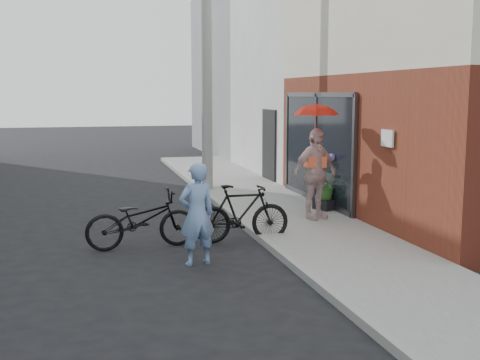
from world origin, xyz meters
name	(u,v)px	position (x,y,z in m)	size (l,w,h in m)	color
ground	(216,253)	(0.00, 0.00, 0.00)	(80.00, 80.00, 0.00)	black
sidewalk	(295,219)	(2.10, 2.00, 0.06)	(2.20, 24.00, 0.12)	gray
curb	(240,222)	(0.94, 2.00, 0.06)	(0.12, 24.00, 0.12)	#9E9E99
plaster_building	(370,66)	(7.20, 9.00, 3.50)	(8.00, 6.00, 7.00)	white
east_building_far	(297,73)	(7.20, 16.00, 3.50)	(8.00, 8.00, 7.00)	gray
utility_pole	(207,58)	(1.10, 6.00, 3.50)	(0.28, 0.28, 7.00)	#9E9E99
officer	(197,214)	(-0.41, -0.57, 0.79)	(0.57, 0.38, 1.58)	#7A9FD9
bike_left	(141,220)	(-1.14, 0.64, 0.49)	(0.65, 1.87, 0.98)	black
bike_right	(241,213)	(0.60, 0.62, 0.52)	(0.49, 1.72, 1.03)	black
kimono_woman	(315,174)	(2.39, 1.66, 1.03)	(1.06, 0.44, 1.81)	beige
parasol	(316,109)	(2.39, 1.66, 2.31)	(0.85, 0.85, 0.75)	red
planter	(326,204)	(3.00, 2.52, 0.23)	(0.42, 0.42, 0.22)	black
potted_plant	(326,184)	(3.00, 2.52, 0.67)	(0.59, 0.51, 0.65)	#37732E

